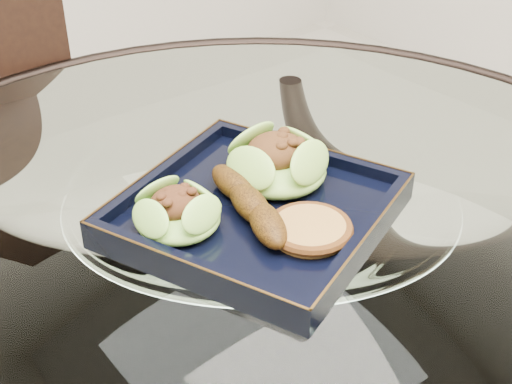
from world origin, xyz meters
TOP-DOWN VIEW (x-y plane):
  - dining_table at (-0.00, -0.00)m, footprint 1.13×1.13m
  - navy_plate at (-0.00, 0.00)m, footprint 0.35×0.35m
  - lettuce_wrap_left at (-0.09, 0.03)m, footprint 0.11×0.11m
  - lettuce_wrap_right at (0.05, 0.03)m, footprint 0.14×0.14m
  - roasted_plantain at (-0.02, -0.00)m, footprint 0.07×0.16m
  - crumb_patty at (0.01, -0.07)m, footprint 0.10×0.10m

SIDE VIEW (x-z plane):
  - dining_table at x=0.00m, z-range 0.21..0.98m
  - navy_plate at x=0.00m, z-range 0.76..0.78m
  - crumb_patty at x=0.01m, z-range 0.78..0.80m
  - roasted_plantain at x=-0.02m, z-range 0.78..0.81m
  - lettuce_wrap_left at x=-0.09m, z-range 0.78..0.81m
  - lettuce_wrap_right at x=0.05m, z-range 0.78..0.82m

